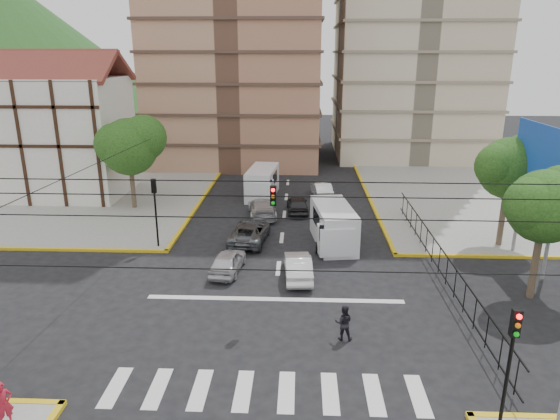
# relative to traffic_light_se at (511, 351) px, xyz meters

# --- Properties ---
(ground) EXTENTS (160.00, 160.00, 0.00)m
(ground) POSITION_rel_traffic_light_se_xyz_m (-7.80, 7.80, -3.11)
(ground) COLOR black
(ground) RESTS_ON ground
(sidewalk_nw) EXTENTS (26.00, 26.00, 0.15)m
(sidewalk_nw) POSITION_rel_traffic_light_se_xyz_m (-27.80, 27.80, -3.04)
(sidewalk_nw) COLOR gray
(sidewalk_nw) RESTS_ON ground
(sidewalk_ne) EXTENTS (26.00, 26.00, 0.15)m
(sidewalk_ne) POSITION_rel_traffic_light_se_xyz_m (12.20, 27.80, -3.04)
(sidewalk_ne) COLOR gray
(sidewalk_ne) RESTS_ON ground
(crosswalk_stripes) EXTENTS (12.00, 2.40, 0.01)m
(crosswalk_stripes) POSITION_rel_traffic_light_se_xyz_m (-7.80, 1.80, -3.11)
(crosswalk_stripes) COLOR silver
(crosswalk_stripes) RESTS_ON ground
(stop_line) EXTENTS (13.00, 0.40, 0.01)m
(stop_line) POSITION_rel_traffic_light_se_xyz_m (-7.80, 9.00, -3.11)
(stop_line) COLOR silver
(stop_line) RESTS_ON ground
(tudor_building) EXTENTS (10.80, 8.05, 12.23)m
(tudor_building) POSITION_rel_traffic_light_se_xyz_m (-26.80, 27.80, 2.14)
(tudor_building) COLOR silver
(tudor_building) RESTS_ON ground
(park_fence) EXTENTS (0.10, 22.50, 1.66)m
(park_fence) POSITION_rel_traffic_light_se_xyz_m (1.20, 12.30, -3.11)
(park_fence) COLOR black
(park_fence) RESTS_ON ground
(billboard) EXTENTS (0.36, 6.20, 8.10)m
(billboard) POSITION_rel_traffic_light_se_xyz_m (6.65, 13.80, 2.89)
(billboard) COLOR slate
(billboard) RESTS_ON ground
(tree_park_a) EXTENTS (4.41, 3.60, 6.83)m
(tree_park_a) POSITION_rel_traffic_light_se_xyz_m (5.28, 9.81, 1.90)
(tree_park_a) COLOR #473828
(tree_park_a) RESTS_ON ground
(tree_park_c) EXTENTS (4.65, 3.80, 7.25)m
(tree_park_c) POSITION_rel_traffic_light_se_xyz_m (6.29, 16.81, 2.22)
(tree_park_c) COLOR #473828
(tree_park_c) RESTS_ON ground
(tree_tudor) EXTENTS (5.39, 4.40, 7.43)m
(tree_tudor) POSITION_rel_traffic_light_se_xyz_m (-19.70, 23.81, 2.11)
(tree_tudor) COLOR #473828
(tree_tudor) RESTS_ON ground
(traffic_light_se) EXTENTS (0.28, 0.22, 4.40)m
(traffic_light_se) POSITION_rel_traffic_light_se_xyz_m (0.00, 0.00, 0.00)
(traffic_light_se) COLOR black
(traffic_light_se) RESTS_ON ground
(traffic_light_nw) EXTENTS (0.28, 0.22, 4.40)m
(traffic_light_nw) POSITION_rel_traffic_light_se_xyz_m (-15.60, 15.60, 0.00)
(traffic_light_nw) COLOR black
(traffic_light_nw) RESTS_ON ground
(traffic_light_hanging) EXTENTS (18.00, 9.12, 0.92)m
(traffic_light_hanging) POSITION_rel_traffic_light_se_xyz_m (-7.80, 5.76, 2.79)
(traffic_light_hanging) COLOR black
(traffic_light_hanging) RESTS_ON ground
(van_right_lane) EXTENTS (2.93, 5.86, 2.53)m
(van_right_lane) POSITION_rel_traffic_light_se_xyz_m (-4.43, 16.59, -1.88)
(van_right_lane) COLOR silver
(van_right_lane) RESTS_ON ground
(van_left_lane) EXTENTS (2.65, 5.67, 2.47)m
(van_left_lane) POSITION_rel_traffic_light_se_xyz_m (-9.87, 27.61, -1.91)
(van_left_lane) COLOR silver
(van_left_lane) RESTS_ON ground
(car_silver_front_left) EXTENTS (1.94, 3.90, 1.28)m
(car_silver_front_left) POSITION_rel_traffic_light_se_xyz_m (-10.65, 12.21, -2.47)
(car_silver_front_left) COLOR silver
(car_silver_front_left) RESTS_ON ground
(car_white_front_right) EXTENTS (1.69, 4.14, 1.34)m
(car_white_front_right) POSITION_rel_traffic_light_se_xyz_m (-6.66, 11.63, -2.44)
(car_white_front_right) COLOR white
(car_white_front_right) RESTS_ON ground
(car_grey_mid_left) EXTENTS (2.69, 5.01, 1.34)m
(car_grey_mid_left) POSITION_rel_traffic_light_se_xyz_m (-9.88, 16.99, -2.44)
(car_grey_mid_left) COLOR #56595D
(car_grey_mid_left) RESTS_ON ground
(car_silver_rear_left) EXTENTS (2.64, 5.02, 1.39)m
(car_silver_rear_left) POSITION_rel_traffic_light_se_xyz_m (-9.48, 22.33, -2.42)
(car_silver_rear_left) COLOR #BAB9BF
(car_silver_rear_left) RESTS_ON ground
(car_darkgrey_mid_right) EXTENTS (1.83, 4.00, 1.33)m
(car_darkgrey_mid_right) POSITION_rel_traffic_light_se_xyz_m (-6.79, 23.40, -2.45)
(car_darkgrey_mid_right) COLOR #252527
(car_darkgrey_mid_right) RESTS_ON ground
(car_white_rear_right) EXTENTS (1.90, 4.17, 1.33)m
(car_white_rear_right) POSITION_rel_traffic_light_se_xyz_m (-4.76, 27.86, -2.45)
(car_white_rear_right) COLOR silver
(car_white_rear_right) RESTS_ON ground
(pedestrian_sw_corner) EXTENTS (0.69, 0.69, 1.61)m
(pedestrian_sw_corner) POSITION_rel_traffic_light_se_xyz_m (-16.21, -0.45, -2.16)
(pedestrian_sw_corner) COLOR #AE1A2F
(pedestrian_sw_corner) RESTS_ON sidewalk_sw
(pedestrian_crosswalk) EXTENTS (0.82, 0.66, 1.60)m
(pedestrian_crosswalk) POSITION_rel_traffic_light_se_xyz_m (-4.64, 5.47, -2.31)
(pedestrian_crosswalk) COLOR black
(pedestrian_crosswalk) RESTS_ON ground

